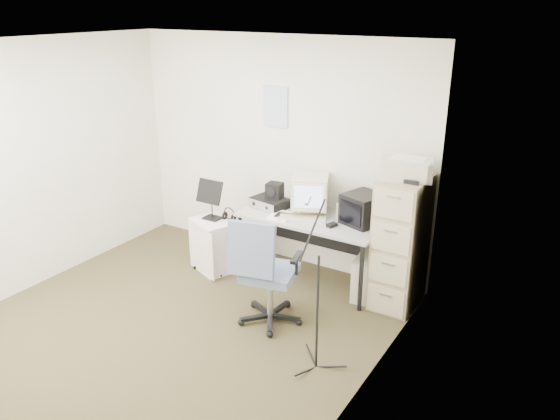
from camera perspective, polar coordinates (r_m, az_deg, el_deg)
The scene contains 23 objects.
floor at distance 5.24m, azimuth -10.85°, elevation -11.87°, with size 3.60×3.60×0.01m, color #3A341B.
ceiling at distance 4.44m, azimuth -13.13°, elevation 16.51°, with size 3.60×3.60×0.01m, color white.
wall_back at distance 6.05m, azimuth -0.22°, elevation 6.09°, with size 3.60×0.02×2.50m, color white.
wall_left at distance 6.03m, azimuth -24.56°, elevation 4.10°, with size 0.02×3.60×2.50m, color white.
wall_right at distance 3.76m, azimuth 8.70°, elevation -3.73°, with size 0.02×3.60×2.50m, color white.
wall_calendar at distance 5.95m, azimuth -0.46°, elevation 10.75°, with size 0.30×0.02×0.44m, color white.
filing_cabinet at distance 5.34m, azimuth 12.50°, elevation -3.34°, with size 0.40×0.60×1.30m, color tan.
printer at distance 5.07m, azimuth 13.06°, elevation 4.19°, with size 0.46×0.31×0.18m, color beige.
desk at distance 5.78m, azimuth 3.28°, elevation -4.06°, with size 1.50×0.70×0.73m, color #9C9C9C.
crt_monitor at distance 5.66m, azimuth 3.16°, elevation 1.60°, with size 0.36×0.38×0.40m, color beige.
crt_tv at distance 5.46m, azimuth 8.67°, elevation 0.12°, with size 0.34×0.36×0.31m, color black.
desk_speaker at distance 5.60m, azimuth 6.27°, elevation -0.10°, with size 0.08×0.08×0.15m, color beige.
keyboard at distance 5.54m, azimuth 2.29°, elevation -0.89°, with size 0.49×0.17×0.03m, color beige.
mouse at distance 5.39m, azimuth 5.45°, elevation -1.57°, with size 0.06×0.11×0.03m, color black.
radio_receiver at distance 5.86m, azimuth -1.08°, elevation 0.77°, with size 0.37×0.26×0.11m, color black.
radio_speaker at distance 5.83m, azimuth -0.56°, elevation 2.08°, with size 0.16×0.15×0.16m, color black.
papers at distance 5.62m, azimuth 0.06°, elevation -0.61°, with size 0.21×0.28×0.02m, color white.
pc_tower at distance 5.61m, azimuth 9.13°, elevation -6.78°, with size 0.21×0.47×0.44m, color beige.
office_chair at distance 4.97m, azimuth -1.06°, elevation -6.35°, with size 0.60×0.60×1.05m, color slate.
side_cart at distance 6.08m, azimuth -6.90°, elevation -3.62°, with size 0.47×0.37×0.58m, color silver.
music_stand at distance 5.94m, azimuth -7.17°, elevation 1.14°, with size 0.31×0.17×0.46m, color black.
headphones at distance 5.95m, azimuth -5.34°, elevation -0.60°, with size 0.15×0.15×0.03m, color black.
mic_stand at distance 4.31m, azimuth 3.98°, elevation -8.96°, with size 0.02×0.02×1.32m, color black.
Camera 1 is at (3.08, -3.17, 2.81)m, focal length 35.00 mm.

